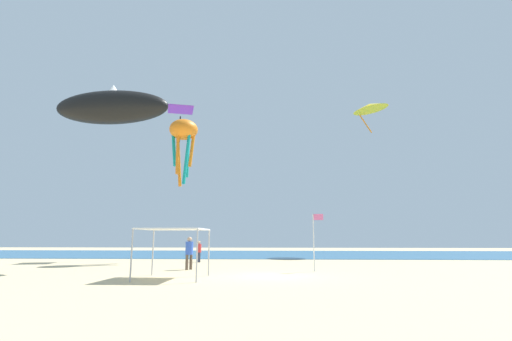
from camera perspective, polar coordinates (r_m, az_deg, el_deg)
The scene contains 10 objects.
ground at distance 19.13m, azimuth 2.55°, elevation -15.91°, with size 110.00×110.00×0.10m, color #D1BA8C.
ocean_strip at distance 45.01m, azimuth 3.00°, elevation -12.55°, with size 110.00×22.66×0.03m, color #28608C.
canopy_tent at distance 18.31m, azimuth -12.37°, elevation -8.99°, with size 2.93×2.89×2.29m.
person_near_tent at distance 23.22m, azimuth -10.11°, elevation -11.85°, with size 0.46×0.47×1.92m.
person_leftmost at distance 30.16m, azimuth -8.69°, elevation -11.81°, with size 0.39×0.39×1.62m.
banner_flag at distance 21.92m, azimuth 8.95°, elevation -9.80°, with size 0.61×0.06×3.21m.
kite_diamond_purple at distance 37.22m, azimuth -11.40°, elevation 8.82°, with size 2.96×2.96×3.28m.
kite_delta_yellow at distance 46.30m, azimuth 16.94°, elevation 9.25°, with size 4.83×4.78×3.37m.
kite_octopus_orange at distance 31.79m, azimuth -10.96°, elevation 5.62°, with size 2.69×2.69×5.52m.
kite_inflatable_black at distance 27.17m, azimuth -21.03°, elevation 8.99°, with size 7.76×2.48×2.75m.
Camera 1 is at (0.27, -19.03, 1.84)m, focal length 26.32 mm.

